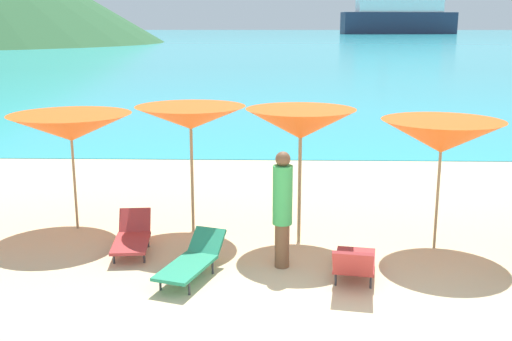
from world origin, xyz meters
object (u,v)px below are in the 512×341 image
Objects in this scene: lounge_chair_6 at (192,260)px; beachgoer_1 at (282,206)px; umbrella_3 at (191,118)px; umbrella_4 at (301,124)px; lounge_chair_0 at (354,262)px; lounge_chair_4 at (132,237)px; umbrella_5 at (442,137)px; cruise_ship at (399,15)px; umbrella_2 at (71,127)px.

beachgoer_1 reaches higher than lounge_chair_6.
umbrella_4 reaches higher than umbrella_3.
umbrella_4 is at bearing -56.80° from lounge_chair_0.
beachgoer_1 is at bearing -104.76° from umbrella_4.
umbrella_3 is 3.97m from lounge_chair_0.
lounge_chair_4 is at bearing 156.11° from lounge_chair_6.
lounge_chair_0 is (0.76, -1.75, -1.79)m from umbrella_4.
umbrella_5 is 1.43× the size of lounge_chair_0.
cruise_ship reaches higher than lounge_chair_6.
lounge_chair_4 is 1.56m from lounge_chair_6.
umbrella_2 reaches higher than beachgoer_1.
umbrella_2 is at bearing 177.60° from umbrella_3.
lounge_chair_4 is 2.68m from beachgoer_1.
umbrella_4 is 0.05× the size of cruise_ship.
beachgoer_1 is (1.63, -1.70, -1.12)m from umbrella_3.
umbrella_5 is at bearing -151.77° from beachgoer_1.
umbrella_5 is at bearing -6.15° from umbrella_4.
lounge_chair_0 is 1.14× the size of lounge_chair_4.
lounge_chair_4 is at bearing -42.68° from umbrella_2.
lounge_chair_6 is (-1.68, -1.66, -1.82)m from umbrella_4.
umbrella_3 is at bearing -37.36° from beachgoer_1.
lounge_chair_0 is at bearing -110.80° from cruise_ship.
umbrella_2 is at bearing -16.21° from beachgoer_1.
umbrella_4 is at bearing -14.92° from umbrella_3.
umbrella_3 is 1.44× the size of lounge_chair_6.
lounge_chair_6 is 0.03× the size of cruise_ship.
cruise_ship is at bearing -92.56° from beachgoer_1.
umbrella_4 is 1.64m from beachgoer_1.
lounge_chair_4 is at bearing -111.64° from cruise_ship.
umbrella_2 is 2.45m from lounge_chair_4.
lounge_chair_4 is at bearing -167.76° from umbrella_4.
cruise_ship is (51.51, 250.32, 7.25)m from lounge_chair_6.
lounge_chair_0 reaches higher than lounge_chair_6.
lounge_chair_4 is (-2.83, -0.61, -1.83)m from umbrella_4.
umbrella_4 is 2.62m from lounge_chair_0.
umbrella_3 reaches higher than lounge_chair_0.
lounge_chair_6 is at bearing 28.20° from beachgoer_1.
umbrella_5 is at bearing -126.47° from lounge_chair_0.
umbrella_2 is 5.69m from lounge_chair_0.
lounge_chair_4 is (-5.16, -0.36, -1.67)m from umbrella_5.
lounge_chair_4 is at bearing -7.75° from lounge_chair_0.
umbrella_2 is 3.75m from lounge_chair_6.
lounge_chair_4 reaches higher than lounge_chair_6.
umbrella_4 reaches higher than umbrella_5.
lounge_chair_4 is (-3.59, 1.14, -0.04)m from lounge_chair_0.
umbrella_5 is 2.72m from lounge_chair_0.
umbrella_4 is 3.43m from lounge_chair_4.
umbrella_2 is 0.05× the size of cruise_ship.
umbrella_2 is at bearing 171.64° from umbrella_4.
cruise_ship reaches higher than beachgoer_1.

